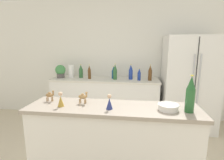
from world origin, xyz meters
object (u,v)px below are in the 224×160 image
(back_bottle_5, at_px, (89,72))
(wise_man_figurine_purple, at_px, (109,103))
(back_bottle_0, at_px, (81,71))
(back_bottle_4, at_px, (139,75))
(potted_plant, at_px, (60,71))
(camel_figurine, at_px, (83,96))
(back_bottle_3, at_px, (131,72))
(back_bottle_1, at_px, (114,73))
(wine_bottle, at_px, (190,95))
(back_bottle_2, at_px, (150,73))
(refrigerator, at_px, (188,83))
(wise_man_figurine_crimson, at_px, (61,100))
(camel_figurine_second, at_px, (50,95))
(paper_towel_roll, at_px, (71,71))
(back_bottle_6, at_px, (115,72))
(fruit_bowl, at_px, (168,107))

(back_bottle_5, relative_size, wise_man_figurine_purple, 2.04)
(back_bottle_0, distance_m, back_bottle_4, 1.22)
(potted_plant, xyz_separation_m, camel_figurine, (1.04, -1.81, 0.03))
(back_bottle_3, bearing_deg, back_bottle_1, 174.91)
(wine_bottle, relative_size, wise_man_figurine_purple, 2.33)
(back_bottle_4, xyz_separation_m, wine_bottle, (0.40, -1.85, 0.14))
(back_bottle_0, relative_size, back_bottle_4, 1.16)
(back_bottle_2, distance_m, wise_man_figurine_purple, 1.95)
(refrigerator, relative_size, wise_man_figurine_crimson, 12.17)
(back_bottle_5, distance_m, wise_man_figurine_crimson, 1.90)
(back_bottle_3, distance_m, camel_figurine, 1.88)
(refrigerator, distance_m, camel_figurine_second, 2.56)
(paper_towel_roll, distance_m, back_bottle_2, 1.62)
(back_bottle_1, relative_size, back_bottle_6, 0.83)
(wine_bottle, height_order, fruit_bowl, wine_bottle)
(refrigerator, xyz_separation_m, back_bottle_0, (-2.14, 0.13, 0.16))
(back_bottle_5, bearing_deg, camel_figurine, -76.98)
(back_bottle_5, bearing_deg, back_bottle_4, -1.34)
(back_bottle_3, bearing_deg, paper_towel_roll, 179.02)
(back_bottle_0, xyz_separation_m, wine_bottle, (1.62, -1.98, 0.12))
(refrigerator, height_order, back_bottle_3, refrigerator)
(wise_man_figurine_crimson, bearing_deg, wise_man_figurine_purple, -0.87)
(back_bottle_5, height_order, wise_man_figurine_purple, back_bottle_5)
(back_bottle_0, height_order, back_bottle_4, back_bottle_0)
(paper_towel_roll, xyz_separation_m, wise_man_figurine_crimson, (0.64, -1.96, 0.03))
(back_bottle_4, xyz_separation_m, camel_figurine_second, (-0.95, -1.73, 0.05))
(back_bottle_3, distance_m, wine_bottle, 2.01)
(camel_figurine, bearing_deg, wise_man_figurine_purple, -22.58)
(potted_plant, relative_size, camel_figurine_second, 2.28)
(back_bottle_6, height_order, wise_man_figurine_purple, back_bottle_6)
(fruit_bowl, relative_size, camel_figurine, 1.51)
(back_bottle_5, relative_size, back_bottle_6, 0.92)
(back_bottle_1, distance_m, wine_bottle, 2.17)
(camel_figurine, bearing_deg, back_bottle_2, 65.72)
(fruit_bowl, bearing_deg, back_bottle_4, 97.21)
(potted_plant, xyz_separation_m, wine_bottle, (2.04, -1.91, 0.11))
(back_bottle_5, xyz_separation_m, wine_bottle, (1.40, -1.87, 0.12))
(back_bottle_3, bearing_deg, refrigerator, -4.09)
(back_bottle_3, height_order, back_bottle_4, back_bottle_3)
(camel_figurine, height_order, wise_man_figurine_purple, wise_man_figurine_purple)
(potted_plant, bearing_deg, back_bottle_6, -1.46)
(back_bottle_0, xyz_separation_m, camel_figurine, (0.62, -1.88, 0.04))
(back_bottle_0, height_order, back_bottle_1, back_bottle_0)
(wine_bottle, xyz_separation_m, wise_man_figurine_crimson, (-1.18, -0.02, -0.10))
(back_bottle_5, xyz_separation_m, wise_man_figurine_purple, (0.70, -1.89, 0.02))
(back_bottle_0, xyz_separation_m, fruit_bowl, (1.44, -1.96, -0.00))
(camel_figurine, height_order, wise_man_figurine_crimson, wise_man_figurine_crimson)
(back_bottle_5, xyz_separation_m, back_bottle_6, (0.52, 0.01, 0.01))
(back_bottle_3, bearing_deg, back_bottle_2, -9.73)
(back_bottle_6, distance_m, camel_figurine, 1.78)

